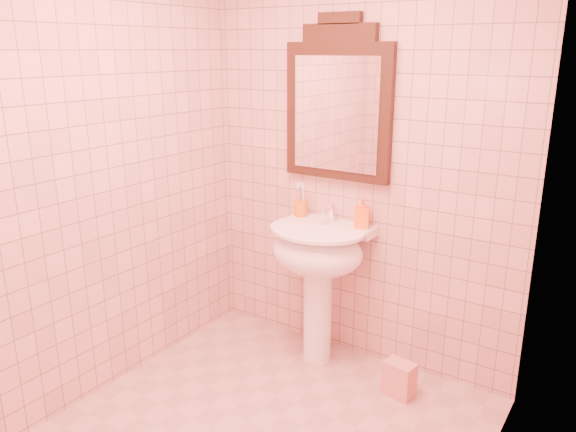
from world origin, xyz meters
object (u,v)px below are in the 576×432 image
Objects in this scene: pedestal_sink at (318,260)px; soap_dispenser at (362,213)px; towel at (399,379)px; mirror at (338,105)px; toothbrush_cup at (301,208)px.

pedestal_sink is 4.73× the size of soap_dispenser.
pedestal_sink is at bearing 172.75° from towel.
mirror reaches higher than soap_dispenser.
toothbrush_cup reaches higher than soap_dispenser.
soap_dispenser reaches higher than towel.
mirror is 0.68m from toothbrush_cup.
mirror is (-0.00, 0.20, 0.89)m from pedestal_sink.
toothbrush_cup is (-0.21, 0.15, 0.25)m from pedestal_sink.
mirror is 0.64m from soap_dispenser.
toothbrush_cup is 1.03× the size of soap_dispenser.
mirror is at bearing 90.00° from pedestal_sink.
toothbrush_cup is at bearing 159.02° from soap_dispenser.
pedestal_sink is 0.36m from toothbrush_cup.
pedestal_sink is 4.28× the size of towel.
towel is (0.37, -0.22, -0.85)m from soap_dispenser.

